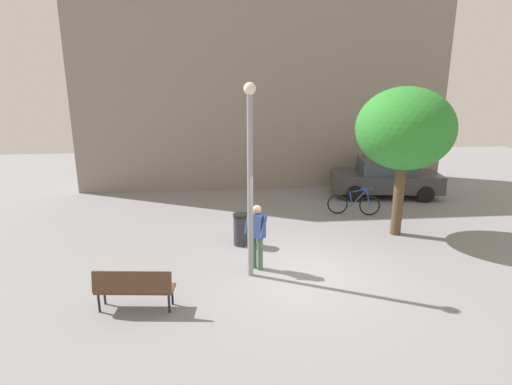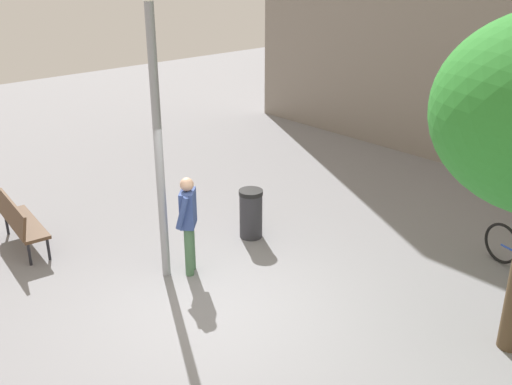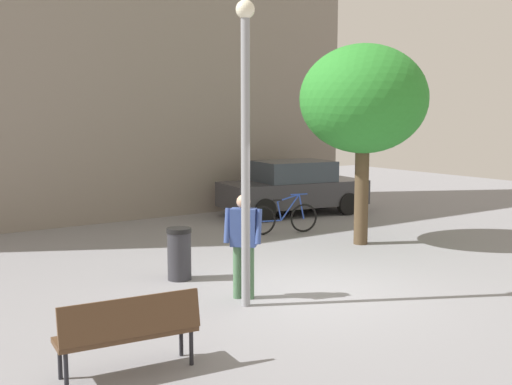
# 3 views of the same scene
# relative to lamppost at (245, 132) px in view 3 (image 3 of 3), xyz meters

# --- Properties ---
(ground_plane) EXTENTS (36.00, 36.00, 0.00)m
(ground_plane) POSITION_rel_lamppost_xyz_m (1.33, 0.07, -2.66)
(ground_plane) COLOR gray
(building_facade) EXTENTS (15.62, 2.00, 9.97)m
(building_facade) POSITION_rel_lamppost_xyz_m (1.33, 9.20, 2.33)
(building_facade) COLOR gray
(building_facade) RESTS_ON ground_plane
(lamppost) EXTENTS (0.28, 0.28, 4.57)m
(lamppost) POSITION_rel_lamppost_xyz_m (0.00, 0.00, 0.00)
(lamppost) COLOR gray
(lamppost) RESTS_ON ground_plane
(person_by_lamppost) EXTENTS (0.58, 0.58, 1.67)m
(person_by_lamppost) POSITION_rel_lamppost_xyz_m (0.19, 0.35, -1.69)
(person_by_lamppost) COLOR #47704C
(person_by_lamppost) RESTS_ON ground_plane
(park_bench) EXTENTS (1.64, 0.65, 0.92)m
(park_bench) POSITION_rel_lamppost_xyz_m (-2.51, -1.38, -2.11)
(park_bench) COLOR #513823
(park_bench) RESTS_ON ground_plane
(plaza_tree) EXTENTS (2.81, 2.81, 4.43)m
(plaza_tree) POSITION_rel_lamppost_xyz_m (4.68, 2.35, 0.56)
(plaza_tree) COLOR #4F3D28
(plaza_tree) RESTS_ON ground_plane
(bicycle_blue) EXTENTS (1.76, 0.51, 0.97)m
(bicycle_blue) POSITION_rel_lamppost_xyz_m (4.00, 4.32, -2.27)
(bicycle_blue) COLOR black
(bicycle_blue) RESTS_ON ground_plane
(parked_car_charcoal) EXTENTS (4.40, 2.29, 1.55)m
(parked_car_charcoal) POSITION_rel_lamppost_xyz_m (6.02, 6.52, -1.88)
(parked_car_charcoal) COLOR #38383D
(parked_car_charcoal) RESTS_ON ground_plane
(trash_bin) EXTENTS (0.44, 0.44, 0.93)m
(trash_bin) POSITION_rel_lamppost_xyz_m (-0.11, 1.95, -2.19)
(trash_bin) COLOR #2D2D33
(trash_bin) RESTS_ON ground_plane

